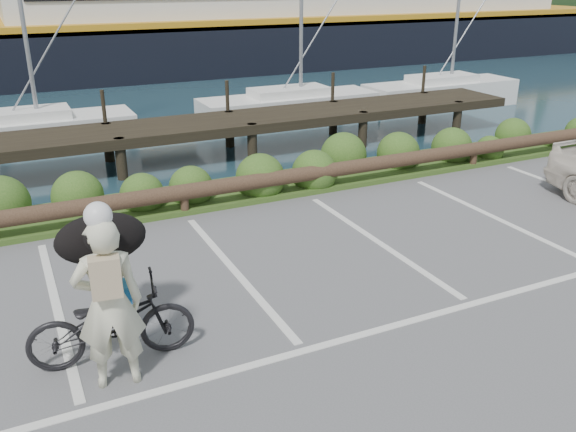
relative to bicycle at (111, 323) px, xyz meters
name	(u,v)px	position (x,y,z in m)	size (l,w,h in m)	color
ground	(290,335)	(2.10, -0.42, -0.50)	(72.00, 72.00, 0.00)	#545456
harbor_backdrop	(12,11)	(2.50, 78.00, -0.50)	(170.00, 160.00, 30.00)	#18303A
vegetation_strip	(175,200)	(2.10, 4.88, -0.45)	(34.00, 1.60, 0.10)	#3D5B21
log_rail	(185,214)	(2.10, 4.18, -0.50)	(32.00, 0.30, 0.60)	#443021
bicycle	(111,323)	(0.00, 0.00, 0.00)	(0.67, 1.91, 1.00)	black
cyclist	(109,304)	(-0.05, -0.44, 0.49)	(0.72, 0.48, 1.99)	beige
dog	(101,238)	(0.07, 0.61, 0.81)	(1.08, 0.53, 0.63)	black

